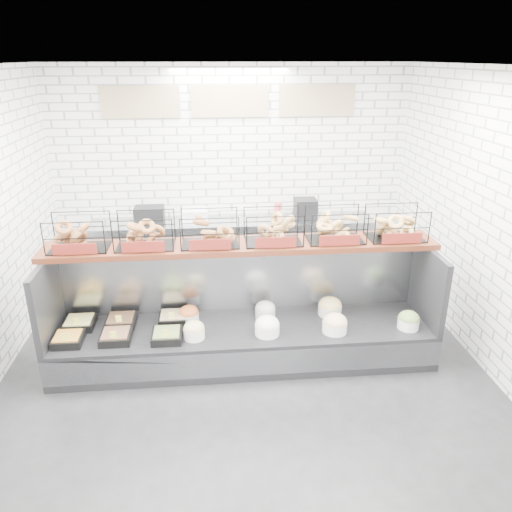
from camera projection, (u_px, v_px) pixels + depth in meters
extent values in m
plane|color=black|center=(246.00, 374.00, 5.19)|extent=(5.50, 5.50, 0.00)
cube|color=white|center=(231.00, 174.00, 7.17)|extent=(5.00, 0.02, 3.00)
cube|color=white|center=(501.00, 230.00, 4.85)|extent=(0.02, 5.50, 3.00)
cube|color=white|center=(244.00, 66.00, 4.07)|extent=(5.00, 5.50, 0.02)
cube|color=#C5B089|center=(140.00, 102.00, 6.66)|extent=(1.05, 0.03, 0.42)
cube|color=#C5B089|center=(230.00, 101.00, 6.77)|extent=(1.05, 0.03, 0.42)
cube|color=#C5B089|center=(317.00, 101.00, 6.87)|extent=(1.05, 0.03, 0.42)
cube|color=black|center=(244.00, 342.00, 5.39)|extent=(4.00, 0.90, 0.40)
cube|color=#93969B|center=(247.00, 363.00, 4.98)|extent=(4.00, 0.03, 0.28)
cube|color=#93969B|center=(241.00, 276.00, 5.55)|extent=(4.00, 0.08, 0.80)
cube|color=black|center=(48.00, 300.00, 5.00)|extent=(0.06, 0.90, 0.80)
cube|color=black|center=(427.00, 284.00, 5.34)|extent=(0.06, 0.90, 0.80)
cube|color=black|center=(68.00, 340.00, 4.98)|extent=(0.29, 0.29, 0.08)
cube|color=#C18128|center=(68.00, 337.00, 4.97)|extent=(0.25, 0.25, 0.04)
cube|color=#F6F555|center=(64.00, 337.00, 4.85)|extent=(0.06, 0.01, 0.08)
cube|color=black|center=(80.00, 323.00, 5.28)|extent=(0.31, 0.31, 0.08)
cube|color=#D9CD6F|center=(79.00, 321.00, 5.27)|extent=(0.26, 0.26, 0.04)
cube|color=#F6F555|center=(76.00, 321.00, 5.15)|extent=(0.06, 0.01, 0.08)
cube|color=black|center=(116.00, 337.00, 5.03)|extent=(0.30, 0.30, 0.08)
cube|color=brown|center=(116.00, 334.00, 5.01)|extent=(0.26, 0.26, 0.04)
cube|color=#F6F555|center=(113.00, 335.00, 4.90)|extent=(0.06, 0.01, 0.08)
cube|color=black|center=(121.00, 321.00, 5.32)|extent=(0.31, 0.31, 0.08)
cube|color=brown|center=(121.00, 318.00, 5.31)|extent=(0.26, 0.26, 0.04)
cube|color=#F6F555|center=(119.00, 319.00, 5.19)|extent=(0.06, 0.01, 0.08)
cube|color=black|center=(167.00, 336.00, 5.05)|extent=(0.30, 0.30, 0.08)
cube|color=olive|center=(167.00, 333.00, 5.03)|extent=(0.26, 0.26, 0.04)
cube|color=#F6F555|center=(166.00, 334.00, 4.91)|extent=(0.06, 0.01, 0.08)
cube|color=black|center=(173.00, 318.00, 5.39)|extent=(0.29, 0.29, 0.08)
cube|color=#D2B981|center=(172.00, 315.00, 5.37)|extent=(0.25, 0.25, 0.04)
cube|color=#F6F555|center=(172.00, 315.00, 5.26)|extent=(0.06, 0.01, 0.08)
cylinder|color=white|center=(194.00, 333.00, 5.07)|extent=(0.22, 0.22, 0.11)
ellipsoid|color=#CBBC7D|center=(194.00, 328.00, 5.05)|extent=(0.21, 0.21, 0.15)
cylinder|color=white|center=(189.00, 317.00, 5.38)|extent=(0.22, 0.22, 0.11)
ellipsoid|color=orange|center=(189.00, 312.00, 5.35)|extent=(0.21, 0.21, 0.15)
cylinder|color=white|center=(267.00, 329.00, 5.14)|extent=(0.26, 0.26, 0.11)
ellipsoid|color=white|center=(267.00, 324.00, 5.12)|extent=(0.25, 0.25, 0.18)
cylinder|color=white|center=(265.00, 313.00, 5.47)|extent=(0.22, 0.22, 0.11)
ellipsoid|color=silver|center=(265.00, 308.00, 5.45)|extent=(0.22, 0.22, 0.15)
cylinder|color=white|center=(335.00, 327.00, 5.18)|extent=(0.26, 0.26, 0.11)
ellipsoid|color=#DDB488|center=(335.00, 322.00, 5.16)|extent=(0.25, 0.25, 0.18)
cylinder|color=white|center=(330.00, 310.00, 5.53)|extent=(0.26, 0.26, 0.11)
ellipsoid|color=#E4C174|center=(330.00, 305.00, 5.51)|extent=(0.26, 0.26, 0.18)
cylinder|color=white|center=(408.00, 323.00, 5.26)|extent=(0.23, 0.23, 0.11)
ellipsoid|color=#6C8E48|center=(409.00, 318.00, 5.23)|extent=(0.22, 0.22, 0.16)
cube|color=#3C170D|center=(242.00, 246.00, 5.21)|extent=(4.10, 0.50, 0.06)
cube|color=black|center=(78.00, 233.00, 4.99)|extent=(0.60, 0.38, 0.34)
cube|color=maroon|center=(75.00, 249.00, 4.84)|extent=(0.42, 0.02, 0.11)
cube|color=black|center=(145.00, 231.00, 5.05)|extent=(0.60, 0.38, 0.34)
cube|color=maroon|center=(143.00, 247.00, 4.90)|extent=(0.42, 0.02, 0.11)
cube|color=black|center=(210.00, 229.00, 5.11)|extent=(0.60, 0.38, 0.34)
cube|color=maroon|center=(210.00, 245.00, 4.96)|extent=(0.42, 0.02, 0.11)
cube|color=black|center=(273.00, 227.00, 5.16)|extent=(0.60, 0.38, 0.34)
cube|color=maroon|center=(276.00, 242.00, 5.01)|extent=(0.42, 0.02, 0.11)
cube|color=black|center=(335.00, 225.00, 5.22)|extent=(0.60, 0.38, 0.34)
cube|color=maroon|center=(340.00, 240.00, 5.07)|extent=(0.42, 0.02, 0.11)
cube|color=black|center=(396.00, 223.00, 5.28)|extent=(0.60, 0.38, 0.34)
cube|color=maroon|center=(402.00, 238.00, 5.13)|extent=(0.42, 0.02, 0.11)
cube|color=#93969B|center=(234.00, 250.00, 7.26)|extent=(4.00, 0.60, 0.90)
cube|color=black|center=(150.00, 215.00, 6.91)|extent=(0.40, 0.30, 0.24)
cube|color=silver|center=(195.00, 216.00, 7.00)|extent=(0.35, 0.28, 0.18)
cylinder|color=#DC373E|center=(278.00, 210.00, 7.18)|extent=(0.09, 0.09, 0.22)
cube|color=black|center=(305.00, 209.00, 7.08)|extent=(0.30, 0.30, 0.30)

